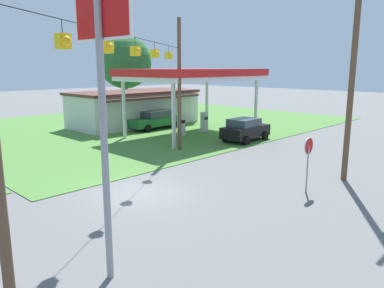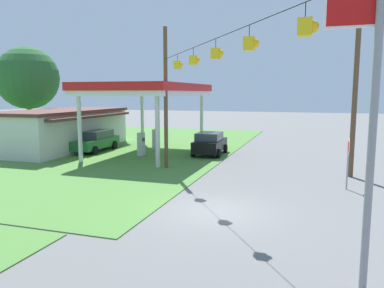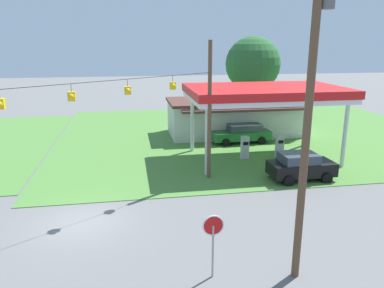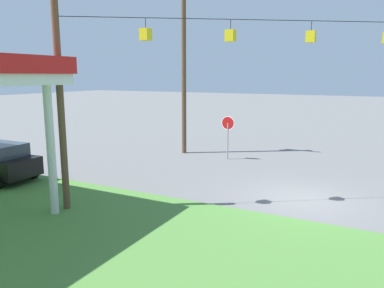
{
  "view_description": "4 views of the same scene",
  "coord_description": "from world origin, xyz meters",
  "px_view_note": "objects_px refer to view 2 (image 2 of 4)",
  "views": [
    {
      "loc": [
        -9.77,
        -12.75,
        5.47
      ],
      "look_at": [
        5.08,
        1.66,
        1.24
      ],
      "focal_mm": 35.0,
      "sensor_mm": 36.0,
      "label": 1
    },
    {
      "loc": [
        -13.98,
        -3.6,
        4.67
      ],
      "look_at": [
        2.6,
        1.78,
        2.28
      ],
      "focal_mm": 35.0,
      "sensor_mm": 36.0,
      "label": 2
    },
    {
      "loc": [
        2.46,
        -17.13,
        8.47
      ],
      "look_at": [
        5.99,
        3.48,
        2.74
      ],
      "focal_mm": 35.0,
      "sensor_mm": 36.0,
      "label": 3
    },
    {
      "loc": [
        -2.59,
        14.37,
        4.77
      ],
      "look_at": [
        4.69,
        0.27,
        1.85
      ],
      "focal_mm": 35.0,
      "sensor_mm": 36.0,
      "label": 4
    }
  ],
  "objects_px": {
    "gas_station_store": "(63,129)",
    "fuel_pump_near": "(141,145)",
    "tree_behind_station": "(28,78)",
    "car_at_pumps_front": "(210,143)",
    "utility_pole_main": "(357,61)",
    "car_at_pumps_rear": "(95,140)",
    "fuel_pump_far": "(156,141)",
    "stop_sign_roadside": "(348,153)",
    "gas_station_canopy": "(148,90)",
    "stop_sign_overhead": "(377,58)"
  },
  "relations": [
    {
      "from": "gas_station_store",
      "to": "fuel_pump_near",
      "type": "bearing_deg",
      "value": -100.34
    },
    {
      "from": "gas_station_store",
      "to": "tree_behind_station",
      "type": "xyz_separation_m",
      "value": [
        3.89,
        6.76,
        4.42
      ]
    },
    {
      "from": "car_at_pumps_front",
      "to": "tree_behind_station",
      "type": "height_order",
      "value": "tree_behind_station"
    },
    {
      "from": "car_at_pumps_front",
      "to": "utility_pole_main",
      "type": "height_order",
      "value": "utility_pole_main"
    },
    {
      "from": "car_at_pumps_rear",
      "to": "utility_pole_main",
      "type": "relative_size",
      "value": 0.44
    },
    {
      "from": "fuel_pump_far",
      "to": "stop_sign_roadside",
      "type": "xyz_separation_m",
      "value": [
        -8.24,
        -13.66,
        0.97
      ]
    },
    {
      "from": "car_at_pumps_front",
      "to": "tree_behind_station",
      "type": "bearing_deg",
      "value": 79.02
    },
    {
      "from": "gas_station_store",
      "to": "stop_sign_roadside",
      "type": "relative_size",
      "value": 4.93
    },
    {
      "from": "car_at_pumps_rear",
      "to": "fuel_pump_far",
      "type": "bearing_deg",
      "value": 106.23
    },
    {
      "from": "gas_station_canopy",
      "to": "car_at_pumps_rear",
      "type": "height_order",
      "value": "gas_station_canopy"
    },
    {
      "from": "stop_sign_overhead",
      "to": "car_at_pumps_front",
      "type": "bearing_deg",
      "value": 25.95
    },
    {
      "from": "gas_station_store",
      "to": "stop_sign_overhead",
      "type": "height_order",
      "value": "stop_sign_overhead"
    },
    {
      "from": "stop_sign_roadside",
      "to": "fuel_pump_near",
      "type": "bearing_deg",
      "value": -112.03
    },
    {
      "from": "tree_behind_station",
      "to": "utility_pole_main",
      "type": "bearing_deg",
      "value": -105.09
    },
    {
      "from": "car_at_pumps_rear",
      "to": "tree_behind_station",
      "type": "distance_m",
      "value": 11.96
    },
    {
      "from": "car_at_pumps_front",
      "to": "gas_station_store",
      "type": "bearing_deg",
      "value": 91.77
    },
    {
      "from": "fuel_pump_near",
      "to": "stop_sign_roadside",
      "type": "relative_size",
      "value": 0.71
    },
    {
      "from": "fuel_pump_far",
      "to": "stop_sign_overhead",
      "type": "distance_m",
      "value": 23.0
    },
    {
      "from": "fuel_pump_near",
      "to": "car_at_pumps_front",
      "type": "distance_m",
      "value": 5.13
    },
    {
      "from": "gas_station_canopy",
      "to": "gas_station_store",
      "type": "height_order",
      "value": "gas_station_canopy"
    },
    {
      "from": "stop_sign_roadside",
      "to": "tree_behind_station",
      "type": "bearing_deg",
      "value": -111.0
    },
    {
      "from": "fuel_pump_near",
      "to": "car_at_pumps_front",
      "type": "xyz_separation_m",
      "value": [
        2.19,
        -4.64,
        0.06
      ]
    },
    {
      "from": "gas_station_store",
      "to": "utility_pole_main",
      "type": "relative_size",
      "value": 1.07
    },
    {
      "from": "gas_station_canopy",
      "to": "tree_behind_station",
      "type": "xyz_separation_m",
      "value": [
        3.96,
        14.58,
        1.22
      ]
    },
    {
      "from": "stop_sign_roadside",
      "to": "gas_station_store",
      "type": "bearing_deg",
      "value": -107.94
    },
    {
      "from": "gas_station_store",
      "to": "stop_sign_roadside",
      "type": "xyz_separation_m",
      "value": [
        -6.95,
        -21.48,
        0.15
      ]
    },
    {
      "from": "gas_station_store",
      "to": "car_at_pumps_rear",
      "type": "bearing_deg",
      "value": -94.51
    },
    {
      "from": "fuel_pump_far",
      "to": "car_at_pumps_rear",
      "type": "distance_m",
      "value": 4.89
    },
    {
      "from": "gas_station_canopy",
      "to": "gas_station_store",
      "type": "bearing_deg",
      "value": 89.48
    },
    {
      "from": "gas_station_canopy",
      "to": "tree_behind_station",
      "type": "relative_size",
      "value": 1.21
    },
    {
      "from": "fuel_pump_far",
      "to": "car_at_pumps_rear",
      "type": "xyz_separation_m",
      "value": [
        -1.54,
        4.65,
        0.03
      ]
    },
    {
      "from": "gas_station_canopy",
      "to": "stop_sign_roadside",
      "type": "xyz_separation_m",
      "value": [
        -6.88,
        -13.66,
        -3.05
      ]
    },
    {
      "from": "fuel_pump_near",
      "to": "stop_sign_roadside",
      "type": "bearing_deg",
      "value": -112.03
    },
    {
      "from": "utility_pole_main",
      "to": "tree_behind_station",
      "type": "height_order",
      "value": "utility_pole_main"
    },
    {
      "from": "stop_sign_overhead",
      "to": "utility_pole_main",
      "type": "bearing_deg",
      "value": -3.65
    },
    {
      "from": "car_at_pumps_rear",
      "to": "tree_behind_station",
      "type": "xyz_separation_m",
      "value": [
        4.14,
        9.94,
        5.21
      ]
    },
    {
      "from": "gas_station_canopy",
      "to": "fuel_pump_far",
      "type": "height_order",
      "value": "gas_station_canopy"
    },
    {
      "from": "car_at_pumps_rear",
      "to": "stop_sign_roadside",
      "type": "height_order",
      "value": "stop_sign_roadside"
    },
    {
      "from": "fuel_pump_near",
      "to": "stop_sign_overhead",
      "type": "distance_m",
      "value": 20.92
    },
    {
      "from": "gas_station_canopy",
      "to": "fuel_pump_far",
      "type": "distance_m",
      "value": 4.24
    },
    {
      "from": "fuel_pump_far",
      "to": "car_at_pumps_front",
      "type": "bearing_deg",
      "value": -96.39
    },
    {
      "from": "fuel_pump_near",
      "to": "stop_sign_overhead",
      "type": "bearing_deg",
      "value": -139.48
    },
    {
      "from": "fuel_pump_near",
      "to": "tree_behind_station",
      "type": "height_order",
      "value": "tree_behind_station"
    },
    {
      "from": "fuel_pump_far",
      "to": "stop_sign_overhead",
      "type": "bearing_deg",
      "value": -143.97
    },
    {
      "from": "car_at_pumps_front",
      "to": "tree_behind_station",
      "type": "xyz_separation_m",
      "value": [
        3.12,
        19.23,
        5.18
      ]
    },
    {
      "from": "car_at_pumps_rear",
      "to": "gas_station_canopy",
      "type": "bearing_deg",
      "value": 90.14
    },
    {
      "from": "car_at_pumps_rear",
      "to": "car_at_pumps_front",
      "type": "bearing_deg",
      "value": 94.17
    },
    {
      "from": "gas_station_canopy",
      "to": "stop_sign_roadside",
      "type": "relative_size",
      "value": 4.42
    },
    {
      "from": "stop_sign_roadside",
      "to": "stop_sign_overhead",
      "type": "bearing_deg",
      "value": -2.3
    },
    {
      "from": "fuel_pump_near",
      "to": "utility_pole_main",
      "type": "height_order",
      "value": "utility_pole_main"
    }
  ]
}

